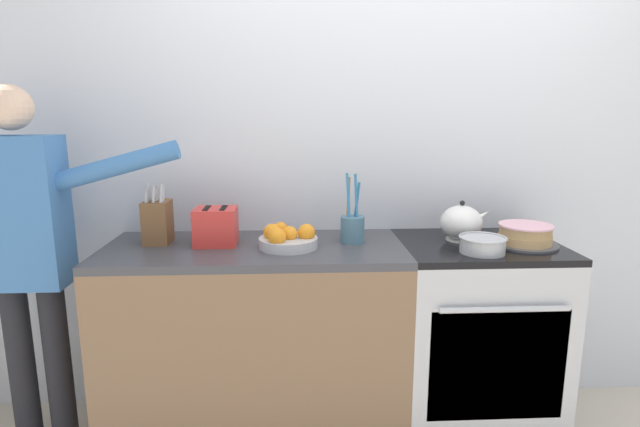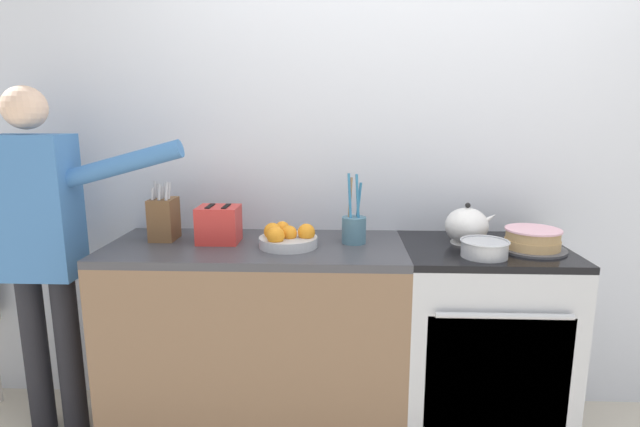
# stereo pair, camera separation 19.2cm
# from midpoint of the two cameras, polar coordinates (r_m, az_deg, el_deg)

# --- Properties ---
(wall_back) EXTENTS (8.00, 0.04, 2.60)m
(wall_back) POSITION_cam_midpoint_polar(r_m,az_deg,el_deg) (2.52, 11.65, 6.44)
(wall_back) COLOR silver
(wall_back) RESTS_ON ground_plane
(counter_cabinet) EXTENTS (1.34, 0.59, 0.93)m
(counter_cabinet) POSITION_cam_midpoint_polar(r_m,az_deg,el_deg) (2.42, -4.79, -14.19)
(counter_cabinet) COLOR brown
(counter_cabinet) RESTS_ON ground_plane
(stove_range) EXTENTS (0.71, 0.62, 0.93)m
(stove_range) POSITION_cam_midpoint_polar(r_m,az_deg,el_deg) (2.52, 19.81, -13.85)
(stove_range) COLOR #B7BABF
(stove_range) RESTS_ON ground_plane
(layer_cake) EXTENTS (0.29, 0.29, 0.10)m
(layer_cake) POSITION_cam_midpoint_polar(r_m,az_deg,el_deg) (2.37, 25.28, -2.80)
(layer_cake) COLOR #4C4C51
(layer_cake) RESTS_ON stove_range
(tea_kettle) EXTENTS (0.24, 0.19, 0.19)m
(tea_kettle) POSITION_cam_midpoint_polar(r_m,az_deg,el_deg) (2.38, 18.70, -1.37)
(tea_kettle) COLOR white
(tea_kettle) RESTS_ON stove_range
(mixing_bowl) EXTENTS (0.20, 0.20, 0.07)m
(mixing_bowl) POSITION_cam_midpoint_polar(r_m,az_deg,el_deg) (2.19, 20.70, -3.77)
(mixing_bowl) COLOR #B7BABF
(mixing_bowl) RESTS_ON stove_range
(knife_block) EXTENTS (0.11, 0.14, 0.28)m
(knife_block) POSITION_cam_midpoint_polar(r_m,az_deg,el_deg) (2.40, -15.26, -0.56)
(knife_block) COLOR brown
(knife_block) RESTS_ON counter_cabinet
(utensil_crock) EXTENTS (0.11, 0.11, 0.32)m
(utensil_crock) POSITION_cam_midpoint_polar(r_m,az_deg,el_deg) (2.27, 6.32, -1.65)
(utensil_crock) COLOR #477084
(utensil_crock) RESTS_ON counter_cabinet
(fruit_bowl) EXTENTS (0.26, 0.26, 0.11)m
(fruit_bowl) POSITION_cam_midpoint_polar(r_m,az_deg,el_deg) (2.20, -1.32, -2.85)
(fruit_bowl) COLOR #B7BABF
(fruit_bowl) RESTS_ON counter_cabinet
(toaster) EXTENTS (0.20, 0.16, 0.17)m
(toaster) POSITION_cam_midpoint_polar(r_m,az_deg,el_deg) (2.30, -9.17, -1.25)
(toaster) COLOR red
(toaster) RESTS_ON counter_cabinet
(person_baker) EXTENTS (0.92, 0.20, 1.62)m
(person_baker) POSITION_cam_midpoint_polar(r_m,az_deg,el_deg) (2.51, -27.40, -2.27)
(person_baker) COLOR black
(person_baker) RESTS_ON ground_plane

